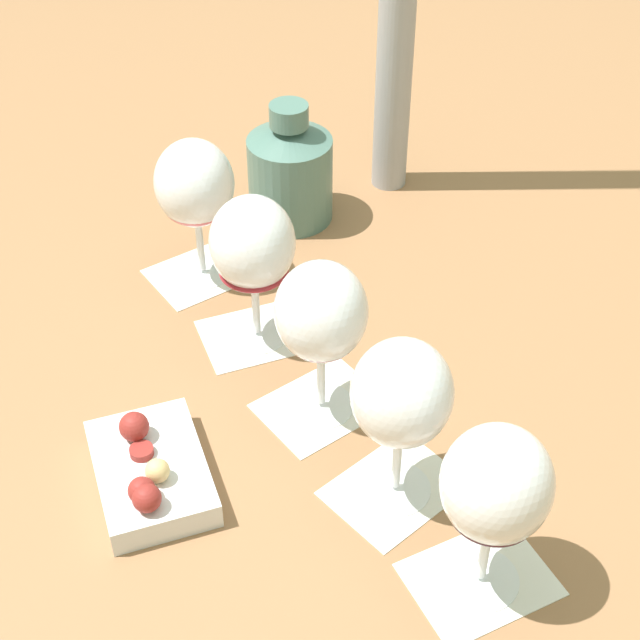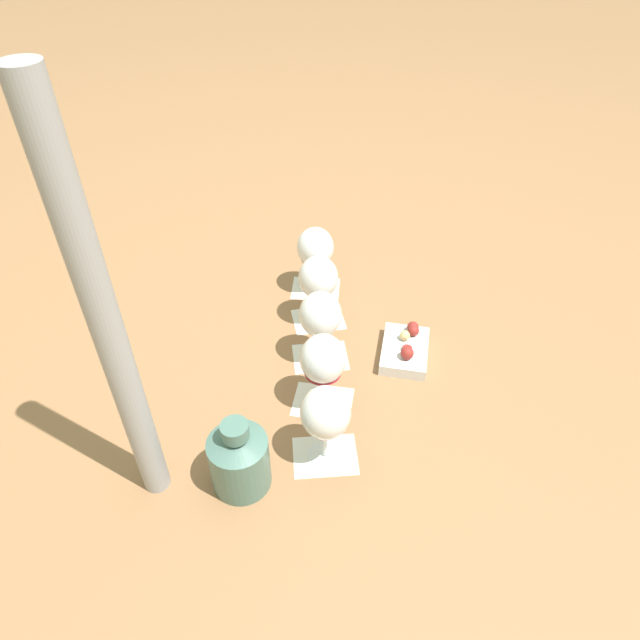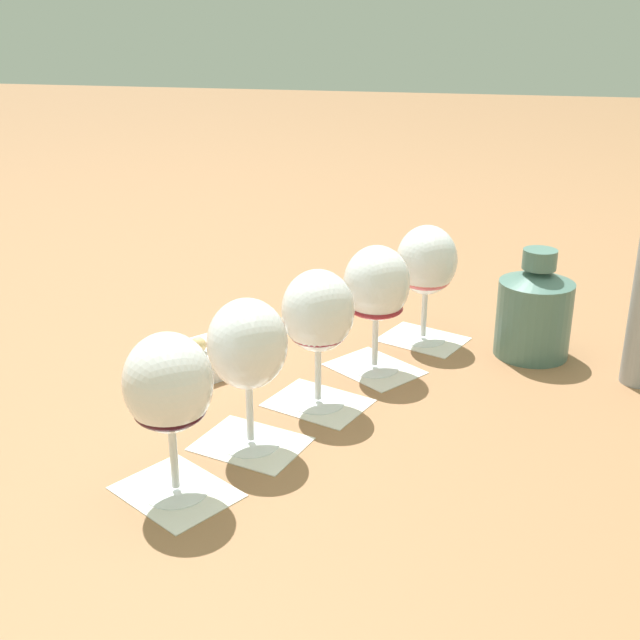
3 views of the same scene
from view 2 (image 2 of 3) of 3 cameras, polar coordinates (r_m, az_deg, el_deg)
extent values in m
plane|color=#936642|center=(1.27, -0.23, -3.85)|extent=(8.00, 8.00, 0.00)
cube|color=silver|center=(1.10, 0.51, -13.41)|extent=(0.13, 0.15, 0.00)
cube|color=silver|center=(1.18, 0.27, -8.19)|extent=(0.15, 0.15, 0.00)
cube|color=silver|center=(1.27, 0.00, -3.69)|extent=(0.13, 0.14, 0.00)
cube|color=silver|center=(1.36, -0.16, 0.08)|extent=(0.12, 0.14, 0.00)
cube|color=silver|center=(1.46, -0.44, 3.17)|extent=(0.14, 0.15, 0.00)
cylinder|color=white|center=(1.10, 0.51, -13.30)|extent=(0.07, 0.07, 0.01)
cylinder|color=white|center=(1.06, 0.52, -12.05)|extent=(0.01, 0.01, 0.08)
ellipsoid|color=white|center=(1.00, 0.55, -9.25)|extent=(0.09, 0.09, 0.10)
ellipsoid|color=#D15761|center=(1.02, 0.54, -10.23)|extent=(0.07, 0.07, 0.04)
cylinder|color=white|center=(1.18, 0.27, -8.07)|extent=(0.07, 0.07, 0.01)
cylinder|color=white|center=(1.15, 0.28, -6.76)|extent=(0.01, 0.01, 0.08)
ellipsoid|color=white|center=(1.09, 0.29, -3.89)|extent=(0.09, 0.09, 0.10)
ellipsoid|color=maroon|center=(1.12, 0.28, -5.19)|extent=(0.07, 0.07, 0.02)
cylinder|color=white|center=(1.27, 0.00, -3.57)|extent=(0.07, 0.07, 0.01)
cylinder|color=white|center=(1.24, 0.00, -2.25)|extent=(0.01, 0.01, 0.08)
ellipsoid|color=white|center=(1.19, 0.00, 0.60)|extent=(0.09, 0.09, 0.10)
ellipsoid|color=maroon|center=(1.20, 0.00, -0.35)|extent=(0.07, 0.07, 0.04)
cylinder|color=white|center=(1.36, -0.16, 0.19)|extent=(0.07, 0.07, 0.01)
cylinder|color=white|center=(1.34, -0.16, 1.49)|extent=(0.01, 0.01, 0.08)
ellipsoid|color=white|center=(1.29, -0.17, 4.29)|extent=(0.09, 0.09, 0.10)
ellipsoid|color=#4B1322|center=(1.30, -0.17, 3.43)|extent=(0.07, 0.07, 0.04)
cylinder|color=white|center=(1.45, -0.45, 3.29)|extent=(0.07, 0.07, 0.01)
cylinder|color=white|center=(1.43, -0.45, 4.55)|extent=(0.01, 0.01, 0.08)
ellipsoid|color=white|center=(1.38, -0.47, 7.26)|extent=(0.09, 0.09, 0.10)
ellipsoid|color=black|center=(1.40, -0.46, 6.27)|extent=(0.07, 0.07, 0.03)
cylinder|color=#4C7066|center=(1.04, -8.02, -13.93)|extent=(0.11, 0.11, 0.11)
cone|color=#4C7066|center=(0.98, -8.38, -11.75)|extent=(0.11, 0.11, 0.02)
cylinder|color=#4C7066|center=(0.96, -8.52, -10.90)|extent=(0.05, 0.05, 0.03)
cube|color=silver|center=(1.28, 8.46, -3.07)|extent=(0.17, 0.17, 0.03)
sphere|color=maroon|center=(1.29, 9.34, -1.06)|extent=(0.02, 0.02, 0.02)
sphere|color=#DBB775|center=(1.28, 8.49, -1.54)|extent=(0.02, 0.02, 0.02)
sphere|color=maroon|center=(1.23, 8.71, -3.29)|extent=(0.03, 0.03, 0.03)
sphere|color=maroon|center=(1.30, 9.27, -0.71)|extent=(0.03, 0.03, 0.03)
cylinder|color=maroon|center=(1.26, 8.69, -2.89)|extent=(0.02, 0.02, 0.01)
cylinder|color=#99999E|center=(0.84, -20.32, -1.40)|extent=(0.05, 0.05, 0.72)
camera|label=1|loc=(1.56, 15.89, 33.17)|focal=55.00mm
camera|label=3|loc=(1.76, -21.06, 24.70)|focal=45.00mm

